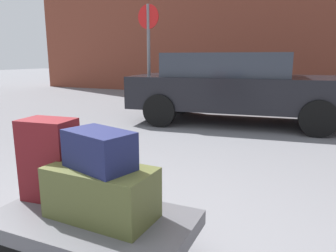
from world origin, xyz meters
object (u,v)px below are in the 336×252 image
Objects in this scene: luggage_cart at (93,226)px; parked_car at (236,86)px; duffel_bag_olive_front_right at (101,192)px; duffel_bag_navy_topmost_pile at (99,150)px; no_parking_sign at (149,50)px; suitcase_maroon_center at (50,159)px.

parked_car is (-0.18, 5.07, 0.49)m from luggage_cart.
duffel_bag_navy_topmost_pile reaches higher than duffel_bag_olive_front_right.
no_parking_sign is at bearing 130.37° from duffel_bag_navy_topmost_pile.
parked_car is (0.26, 4.96, 0.13)m from suitcase_maroon_center.
luggage_cart is at bearing -147.74° from duffel_bag_navy_topmost_pile.
duffel_bag_olive_front_right is 0.28× the size of no_parking_sign.
suitcase_maroon_center is at bearing -71.33° from no_parking_sign.
suitcase_maroon_center is 4.93m from no_parking_sign.
suitcase_maroon_center is 0.13× the size of parked_car.
luggage_cart is at bearing -67.13° from no_parking_sign.
parked_car reaches higher than duffel_bag_navy_topmost_pile.
luggage_cart is 0.57m from suitcase_maroon_center.
parked_car is 1.98m from no_parking_sign.
suitcase_maroon_center is 4.97m from parked_car.
no_parking_sign is at bearing 112.87° from luggage_cart.
duffel_bag_navy_topmost_pile is at bearing -66.42° from no_parking_sign.
duffel_bag_navy_topmost_pile is 5.06m from parked_car.
luggage_cart is 0.52m from duffel_bag_navy_topmost_pile.
luggage_cart is 0.53× the size of no_parking_sign.
duffel_bag_olive_front_right is 1.58× the size of duffel_bag_navy_topmost_pile.
luggage_cart is 5.26m from no_parking_sign.
luggage_cart is 2.23× the size of suitcase_maroon_center.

